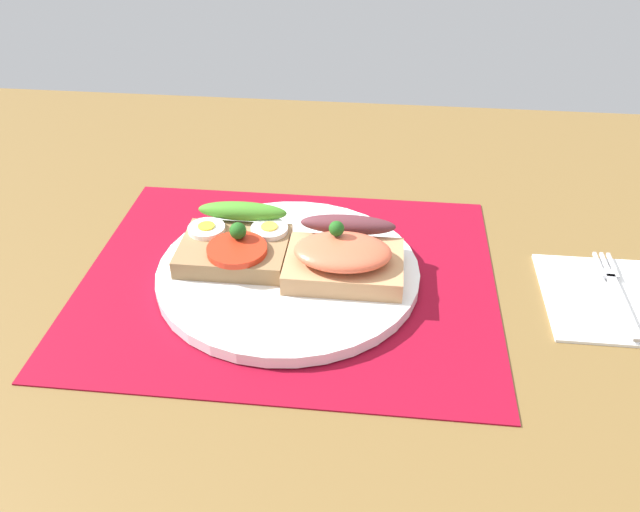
{
  "coord_description": "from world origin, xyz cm",
  "views": [
    {
      "loc": [
        8.37,
        -49.46,
        37.45
      ],
      "look_at": [
        3.0,
        0.0,
        2.91
      ],
      "focal_mm": 36.94,
      "sensor_mm": 36.0,
      "label": 1
    }
  ],
  "objects_px": {
    "plate": "(288,272)",
    "fork": "(616,290)",
    "sandwich_egg_tomato": "(236,242)",
    "napkin": "(612,297)",
    "sandwich_salmon": "(344,255)"
  },
  "relations": [
    {
      "from": "sandwich_egg_tomato",
      "to": "fork",
      "type": "height_order",
      "value": "sandwich_egg_tomato"
    },
    {
      "from": "plate",
      "to": "sandwich_egg_tomato",
      "type": "distance_m",
      "value": 0.06
    },
    {
      "from": "napkin",
      "to": "sandwich_egg_tomato",
      "type": "bearing_deg",
      "value": 177.6
    },
    {
      "from": "sandwich_egg_tomato",
      "to": "napkin",
      "type": "bearing_deg",
      "value": -2.4
    },
    {
      "from": "plate",
      "to": "napkin",
      "type": "bearing_deg",
      "value": 0.27
    },
    {
      "from": "plate",
      "to": "sandwich_salmon",
      "type": "relative_size",
      "value": 2.3
    },
    {
      "from": "sandwich_egg_tomato",
      "to": "napkin",
      "type": "distance_m",
      "value": 0.35
    },
    {
      "from": "sandwich_egg_tomato",
      "to": "sandwich_salmon",
      "type": "distance_m",
      "value": 0.11
    },
    {
      "from": "plate",
      "to": "fork",
      "type": "distance_m",
      "value": 0.3
    },
    {
      "from": "sandwich_egg_tomato",
      "to": "napkin",
      "type": "xyz_separation_m",
      "value": [
        0.35,
        -0.01,
        -0.03
      ]
    },
    {
      "from": "sandwich_egg_tomato",
      "to": "fork",
      "type": "distance_m",
      "value": 0.35
    },
    {
      "from": "plate",
      "to": "napkin",
      "type": "height_order",
      "value": "plate"
    },
    {
      "from": "napkin",
      "to": "fork",
      "type": "relative_size",
      "value": 1.0
    },
    {
      "from": "napkin",
      "to": "fork",
      "type": "bearing_deg",
      "value": 51.36
    },
    {
      "from": "sandwich_egg_tomato",
      "to": "napkin",
      "type": "relative_size",
      "value": 0.79
    }
  ]
}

